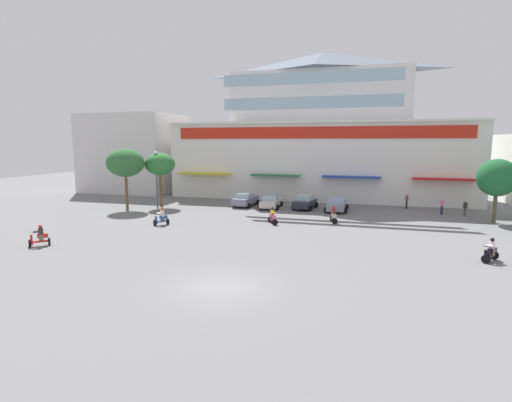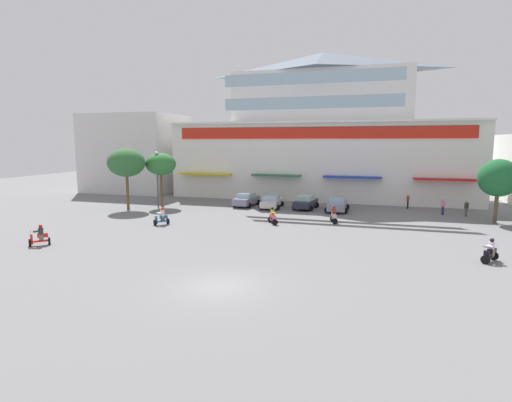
# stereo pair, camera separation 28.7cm
# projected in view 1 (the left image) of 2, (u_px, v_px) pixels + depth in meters

# --- Properties ---
(ground_plane) EXTENTS (128.00, 128.00, 0.00)m
(ground_plane) POSITION_uv_depth(u_px,v_px,m) (281.00, 232.00, 32.88)
(ground_plane) COLOR slate
(colonial_building) EXTENTS (37.32, 14.95, 18.42)m
(colonial_building) POSITION_uv_depth(u_px,v_px,m) (320.00, 137.00, 53.03)
(colonial_building) COLOR silver
(colonial_building) RESTS_ON ground
(flank_building_left) EXTENTS (12.87, 10.44, 11.06)m
(flank_building_left) POSITION_uv_depth(u_px,v_px,m) (135.00, 153.00, 60.05)
(flank_building_left) COLOR silver
(flank_building_left) RESTS_ON ground
(plaza_tree_0) EXTENTS (3.96, 3.89, 6.51)m
(plaza_tree_0) POSITION_uv_depth(u_px,v_px,m) (125.00, 163.00, 43.33)
(plaza_tree_0) COLOR brown
(plaza_tree_0) RESTS_ON ground
(plaza_tree_2) EXTENTS (3.25, 3.56, 5.98)m
(plaza_tree_2) POSITION_uv_depth(u_px,v_px,m) (160.00, 164.00, 45.30)
(plaza_tree_2) COLOR brown
(plaza_tree_2) RESTS_ON ground
(plaza_tree_3) EXTENTS (3.39, 3.23, 5.72)m
(plaza_tree_3) POSITION_uv_depth(u_px,v_px,m) (497.00, 178.00, 36.20)
(plaza_tree_3) COLOR brown
(plaza_tree_3) RESTS_ON ground
(parked_car_0) EXTENTS (2.55, 4.25, 1.51)m
(parked_car_0) POSITION_uv_depth(u_px,v_px,m) (246.00, 199.00, 46.09)
(parked_car_0) COLOR gray
(parked_car_0) RESTS_ON ground
(parked_car_1) EXTENTS (2.55, 4.50, 1.45)m
(parked_car_1) POSITION_uv_depth(u_px,v_px,m) (271.00, 201.00, 44.78)
(parked_car_1) COLOR beige
(parked_car_1) RESTS_ON ground
(parked_car_2) EXTENTS (2.59, 4.17, 1.53)m
(parked_car_2) POSITION_uv_depth(u_px,v_px,m) (305.00, 202.00, 44.17)
(parked_car_2) COLOR #242130
(parked_car_2) RESTS_ON ground
(parked_car_3) EXTENTS (2.44, 4.38, 1.46)m
(parked_car_3) POSITION_uv_depth(u_px,v_px,m) (337.00, 204.00, 42.70)
(parked_car_3) COLOR gray
(parked_car_3) RESTS_ON ground
(scooter_rider_0) EXTENTS (1.33, 1.31, 1.49)m
(scooter_rider_0) POSITION_uv_depth(u_px,v_px,m) (40.00, 237.00, 28.50)
(scooter_rider_0) COLOR black
(scooter_rider_0) RESTS_ON ground
(scooter_rider_1) EXTENTS (1.21, 1.55, 1.47)m
(scooter_rider_1) POSITION_uv_depth(u_px,v_px,m) (273.00, 217.00, 36.29)
(scooter_rider_1) COLOR black
(scooter_rider_1) RESTS_ON ground
(scooter_rider_2) EXTENTS (1.26, 1.31, 1.54)m
(scooter_rider_2) POSITION_uv_depth(u_px,v_px,m) (161.00, 218.00, 35.64)
(scooter_rider_2) COLOR black
(scooter_rider_2) RESTS_ON ground
(scooter_rider_3) EXTENTS (0.84, 1.40, 1.51)m
(scooter_rider_3) POSITION_uv_depth(u_px,v_px,m) (334.00, 216.00, 36.64)
(scooter_rider_3) COLOR black
(scooter_rider_3) RESTS_ON ground
(scooter_rider_4) EXTENTS (1.21, 1.49, 1.45)m
(scooter_rider_4) POSITION_uv_depth(u_px,v_px,m) (491.00, 252.00, 24.83)
(scooter_rider_4) COLOR black
(scooter_rider_4) RESTS_ON ground
(pedestrian_0) EXTENTS (0.42, 0.42, 1.66)m
(pedestrian_0) POSITION_uv_depth(u_px,v_px,m) (407.00, 200.00, 44.25)
(pedestrian_0) COLOR black
(pedestrian_0) RESTS_ON ground
(pedestrian_1) EXTENTS (0.39, 0.39, 1.58)m
(pedestrian_1) POSITION_uv_depth(u_px,v_px,m) (465.00, 207.00, 39.84)
(pedestrian_1) COLOR #4D4D44
(pedestrian_1) RESTS_ON ground
(pedestrian_2) EXTENTS (0.40, 0.40, 1.64)m
(pedestrian_2) POSITION_uv_depth(u_px,v_px,m) (442.00, 206.00, 40.66)
(pedestrian_2) COLOR #1E284B
(pedestrian_2) RESTS_ON ground
(streetlamp_near) EXTENTS (0.40, 0.40, 6.15)m
(streetlamp_near) POSITION_uv_depth(u_px,v_px,m) (156.00, 175.00, 44.80)
(streetlamp_near) COLOR #474C51
(streetlamp_near) RESTS_ON ground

